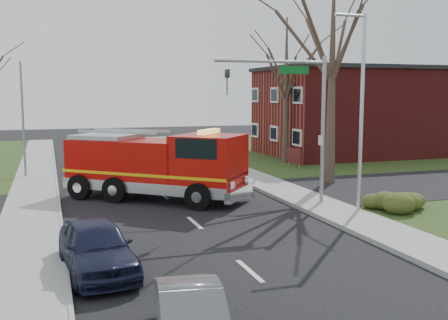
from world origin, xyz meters
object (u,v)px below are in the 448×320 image
object	(u,v)px
traffic_signal_mast	(298,103)
parked_car_maroon	(97,247)
fire_engine	(158,167)
parked_car_gray	(192,319)

from	to	relation	value
traffic_signal_mast	parked_car_maroon	bearing A→B (deg)	-146.63
traffic_signal_mast	parked_car_maroon	xyz separation A→B (m)	(-9.41, -6.20, -3.94)
fire_engine	parked_car_gray	bearing A→B (deg)	-148.49
parked_car_maroon	parked_car_gray	bearing A→B (deg)	-80.61
parked_car_maroon	fire_engine	bearing A→B (deg)	63.55
fire_engine	parked_car_maroon	xyz separation A→B (m)	(-3.76, -9.85, -0.81)
traffic_signal_mast	fire_engine	size ratio (longest dim) A/B	0.80
parked_car_maroon	parked_car_gray	distance (m)	5.44
traffic_signal_mast	fire_engine	world-z (taller)	traffic_signal_mast
fire_engine	parked_car_maroon	world-z (taller)	fire_engine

